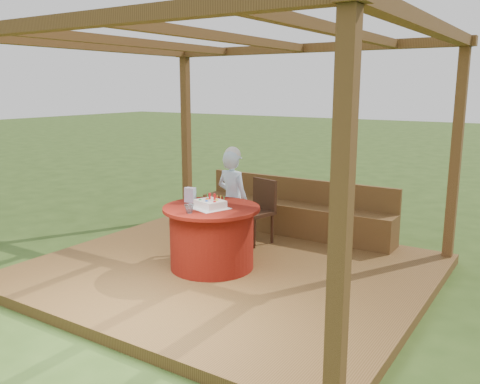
{
  "coord_description": "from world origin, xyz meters",
  "views": [
    {
      "loc": [
        3.26,
        -4.81,
        2.25
      ],
      "look_at": [
        0.0,
        0.25,
        1.0
      ],
      "focal_mm": 38.0,
      "sensor_mm": 36.0,
      "label": 1
    }
  ],
  "objects_px": {
    "elderly_woman": "(233,199)",
    "drinking_glass": "(189,209)",
    "table": "(212,237)",
    "bench": "(294,216)",
    "gift_bag": "(190,195)",
    "birthday_cake": "(210,204)",
    "chair": "(259,208)"
  },
  "relations": [
    {
      "from": "chair",
      "to": "drinking_glass",
      "type": "relative_size",
      "value": 7.96
    },
    {
      "from": "elderly_woman",
      "to": "birthday_cake",
      "type": "height_order",
      "value": "elderly_woman"
    },
    {
      "from": "elderly_woman",
      "to": "drinking_glass",
      "type": "bearing_deg",
      "value": -82.86
    },
    {
      "from": "bench",
      "to": "chair",
      "type": "xyz_separation_m",
      "value": [
        -0.23,
        -0.64,
        0.22
      ]
    },
    {
      "from": "elderly_woman",
      "to": "birthday_cake",
      "type": "xyz_separation_m",
      "value": [
        0.2,
        -0.78,
        0.11
      ]
    },
    {
      "from": "bench",
      "to": "gift_bag",
      "type": "height_order",
      "value": "gift_bag"
    },
    {
      "from": "birthday_cake",
      "to": "drinking_glass",
      "type": "distance_m",
      "value": 0.31
    },
    {
      "from": "gift_bag",
      "to": "drinking_glass",
      "type": "height_order",
      "value": "gift_bag"
    },
    {
      "from": "table",
      "to": "drinking_glass",
      "type": "distance_m",
      "value": 0.56
    },
    {
      "from": "gift_bag",
      "to": "elderly_woman",
      "type": "bearing_deg",
      "value": 63.01
    },
    {
      "from": "table",
      "to": "elderly_woman",
      "type": "height_order",
      "value": "elderly_woman"
    },
    {
      "from": "birthday_cake",
      "to": "drinking_glass",
      "type": "xyz_separation_m",
      "value": [
        -0.07,
        -0.31,
        0.0
      ]
    },
    {
      "from": "birthday_cake",
      "to": "chair",
      "type": "bearing_deg",
      "value": 94.29
    },
    {
      "from": "chair",
      "to": "elderly_woman",
      "type": "relative_size",
      "value": 0.64
    },
    {
      "from": "chair",
      "to": "birthday_cake",
      "type": "xyz_separation_m",
      "value": [
        0.09,
        -1.26,
        0.31
      ]
    },
    {
      "from": "chair",
      "to": "bench",
      "type": "bearing_deg",
      "value": 70.63
    },
    {
      "from": "bench",
      "to": "elderly_woman",
      "type": "relative_size",
      "value": 2.18
    },
    {
      "from": "birthday_cake",
      "to": "gift_bag",
      "type": "bearing_deg",
      "value": 161.61
    },
    {
      "from": "table",
      "to": "bench",
      "type": "bearing_deg",
      "value": 84.81
    },
    {
      "from": "birthday_cake",
      "to": "table",
      "type": "bearing_deg",
      "value": 116.05
    },
    {
      "from": "elderly_woman",
      "to": "table",
      "type": "bearing_deg",
      "value": -76.58
    },
    {
      "from": "bench",
      "to": "drinking_glass",
      "type": "height_order",
      "value": "drinking_glass"
    },
    {
      "from": "bench",
      "to": "chair",
      "type": "relative_size",
      "value": 3.41
    },
    {
      "from": "chair",
      "to": "drinking_glass",
      "type": "bearing_deg",
      "value": -89.01
    },
    {
      "from": "bench",
      "to": "drinking_glass",
      "type": "relative_size",
      "value": 27.16
    },
    {
      "from": "bench",
      "to": "gift_bag",
      "type": "relative_size",
      "value": 16.72
    },
    {
      "from": "elderly_woman",
      "to": "gift_bag",
      "type": "relative_size",
      "value": 7.68
    },
    {
      "from": "bench",
      "to": "gift_bag",
      "type": "bearing_deg",
      "value": -106.69
    },
    {
      "from": "table",
      "to": "birthday_cake",
      "type": "distance_m",
      "value": 0.43
    },
    {
      "from": "chair",
      "to": "drinking_glass",
      "type": "xyz_separation_m",
      "value": [
        0.03,
        -1.56,
        0.31
      ]
    },
    {
      "from": "bench",
      "to": "gift_bag",
      "type": "distance_m",
      "value": 1.93
    },
    {
      "from": "chair",
      "to": "elderly_woman",
      "type": "xyz_separation_m",
      "value": [
        -0.11,
        -0.48,
        0.21
      ]
    }
  ]
}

